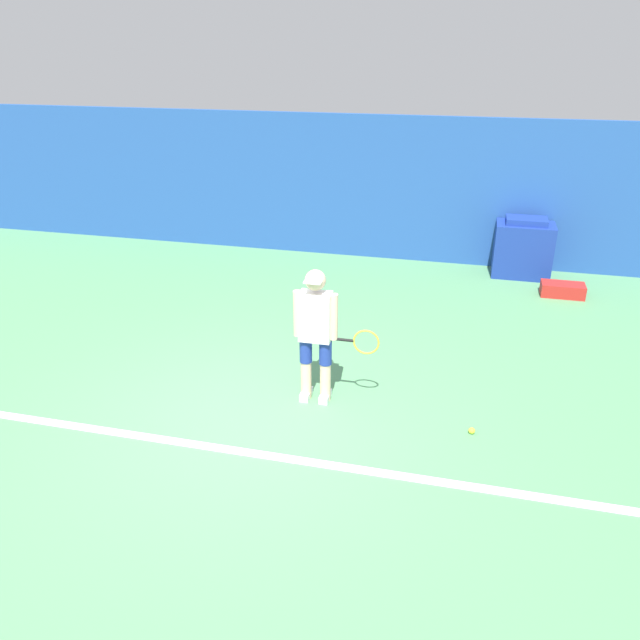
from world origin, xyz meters
TOP-DOWN VIEW (x-y plane):
  - ground_plane at (0.00, 0.00)m, footprint 24.00×24.00m
  - back_wall at (0.00, 5.78)m, footprint 24.00×0.10m
  - court_baseline at (0.00, -0.48)m, footprint 21.60×0.10m
  - tennis_player at (0.60, 0.66)m, footprint 0.94×0.28m
  - tennis_ball at (2.31, 0.38)m, footprint 0.07×0.07m
  - covered_chair at (2.99, 5.38)m, footprint 0.94×0.61m
  - equipment_bag at (3.60, 4.55)m, footprint 0.66×0.33m

SIDE VIEW (x-z plane):
  - ground_plane at x=0.00m, z-range 0.00..0.00m
  - court_baseline at x=0.00m, z-range 0.00..0.01m
  - tennis_ball at x=2.31m, z-range 0.00..0.07m
  - equipment_bag at x=3.60m, z-range 0.00..0.21m
  - covered_chair at x=2.99m, z-range -0.02..0.98m
  - tennis_player at x=0.60m, z-range 0.08..1.61m
  - back_wall at x=0.00m, z-range 0.00..2.53m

